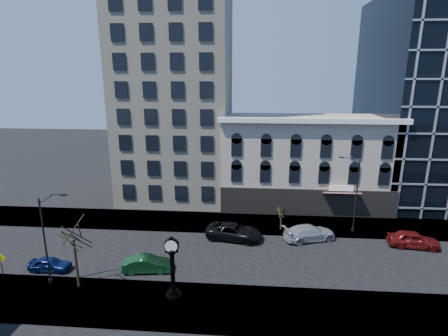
# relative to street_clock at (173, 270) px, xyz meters

# --- Properties ---
(ground) EXTENTS (160.00, 160.00, 0.00)m
(ground) POSITION_rel_street_clock_xyz_m (1.17, 7.16, -2.55)
(ground) COLOR black
(ground) RESTS_ON ground
(sidewalk_far) EXTENTS (160.00, 6.00, 0.12)m
(sidewalk_far) POSITION_rel_street_clock_xyz_m (1.17, 15.16, -2.49)
(sidewalk_far) COLOR gray
(sidewalk_far) RESTS_ON ground
(sidewalk_near) EXTENTS (160.00, 6.00, 0.12)m
(sidewalk_near) POSITION_rel_street_clock_xyz_m (1.17, -0.84, -2.49)
(sidewalk_near) COLOR gray
(sidewalk_near) RESTS_ON ground
(cream_tower) EXTENTS (15.90, 15.40, 42.50)m
(cream_tower) POSITION_rel_street_clock_xyz_m (-4.94, 26.05, 16.77)
(cream_tower) COLOR beige
(cream_tower) RESTS_ON ground
(victorian_row) EXTENTS (22.60, 11.19, 12.50)m
(victorian_row) POSITION_rel_street_clock_xyz_m (13.17, 23.05, 3.45)
(victorian_row) COLOR #AEA18F
(victorian_row) RESTS_ON ground
(glass_office) EXTENTS (20.00, 20.15, 28.00)m
(glass_office) POSITION_rel_street_clock_xyz_m (33.17, 28.07, 11.45)
(glass_office) COLOR black
(glass_office) RESTS_ON ground
(street_clock) EXTENTS (1.22, 1.22, 5.37)m
(street_clock) POSITION_rel_street_clock_xyz_m (0.00, 0.00, 0.00)
(street_clock) COLOR black
(street_clock) RESTS_ON sidewalk_near
(street_lamp_near) EXTENTS (2.02, 0.93, 8.14)m
(street_lamp_near) POSITION_rel_street_clock_xyz_m (-10.46, 1.37, 3.72)
(street_lamp_near) COLOR black
(street_lamp_near) RESTS_ON sidewalk_near
(street_lamp_far) EXTENTS (2.17, 1.07, 8.82)m
(street_lamp_far) POSITION_rel_street_clock_xyz_m (17.17, 14.03, 4.23)
(street_lamp_far) COLOR black
(street_lamp_far) RESTS_ON sidewalk_far
(bare_tree_near) EXTENTS (4.09, 4.09, 7.02)m
(bare_tree_near) POSITION_rel_street_clock_xyz_m (-8.34, 0.86, 2.87)
(bare_tree_near) COLOR #332919
(bare_tree_near) RESTS_ON sidewalk_near
(bare_tree_far) EXTENTS (2.08, 2.08, 3.56)m
(bare_tree_far) POSITION_rel_street_clock_xyz_m (9.59, 13.69, 0.25)
(bare_tree_far) COLOR #332919
(bare_tree_far) RESTS_ON sidewalk_far
(warning_sign) EXTENTS (0.83, 0.23, 2.59)m
(warning_sign) POSITION_rel_street_clock_xyz_m (-15.26, 1.16, -0.65)
(warning_sign) COLOR black
(warning_sign) RESTS_ON sidewalk_near
(car_near_a) EXTENTS (3.80, 1.58, 1.29)m
(car_near_a) POSITION_rel_street_clock_xyz_m (-12.24, 3.23, -1.91)
(car_near_a) COLOR #0C194C
(car_near_a) RESTS_ON ground
(car_near_b) EXTENTS (4.62, 2.12, 1.47)m
(car_near_b) POSITION_rel_street_clock_xyz_m (-3.26, 3.82, -1.82)
(car_near_b) COLOR #143F1E
(car_near_b) RESTS_ON ground
(car_far_a) EXTENTS (6.51, 3.85, 1.70)m
(car_far_a) POSITION_rel_street_clock_xyz_m (4.29, 11.00, -1.70)
(car_far_a) COLOR black
(car_far_a) RESTS_ON ground
(car_far_b) EXTENTS (6.16, 4.05, 1.66)m
(car_far_b) POSITION_rel_street_clock_xyz_m (12.48, 11.43, -1.72)
(car_far_b) COLOR #A5A8AD
(car_far_b) RESTS_ON ground
(car_far_c) EXTENTS (5.24, 2.63, 1.71)m
(car_far_c) POSITION_rel_street_clock_xyz_m (23.03, 10.63, -1.69)
(car_far_c) COLOR maroon
(car_far_c) RESTS_ON ground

